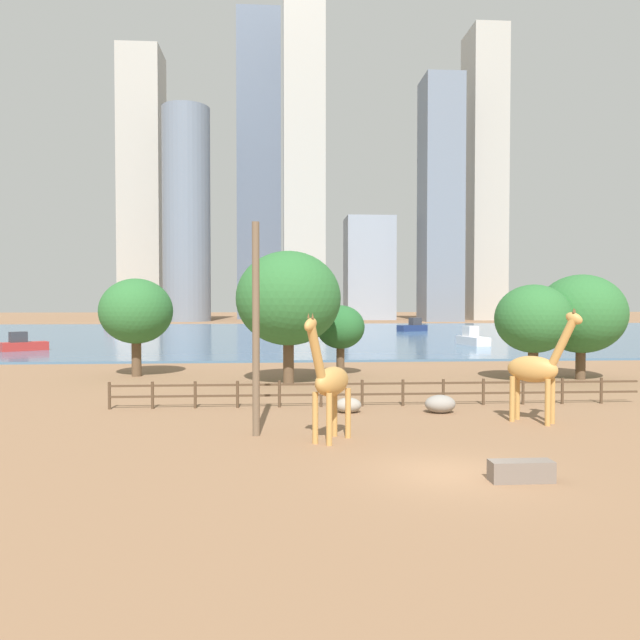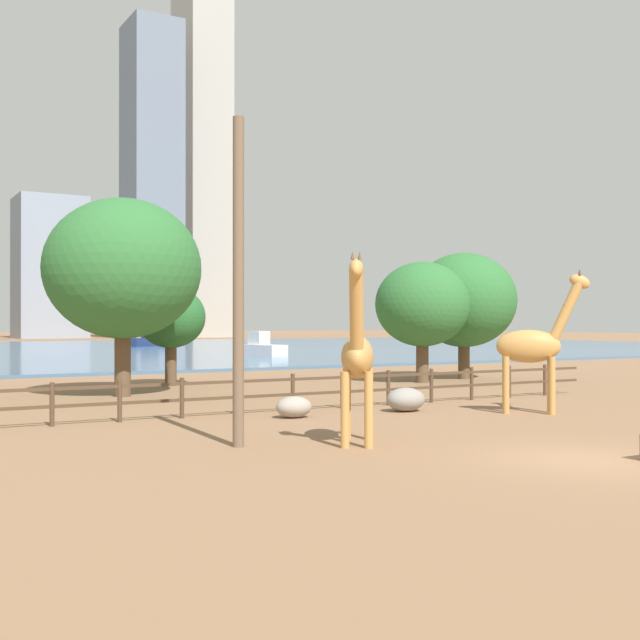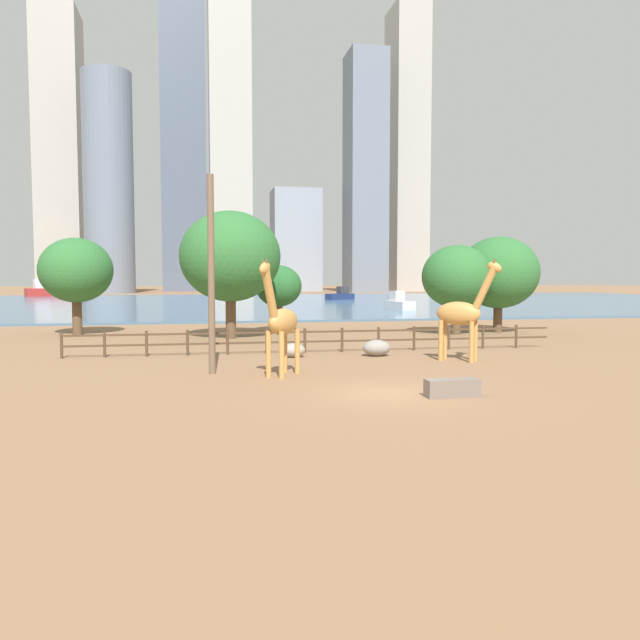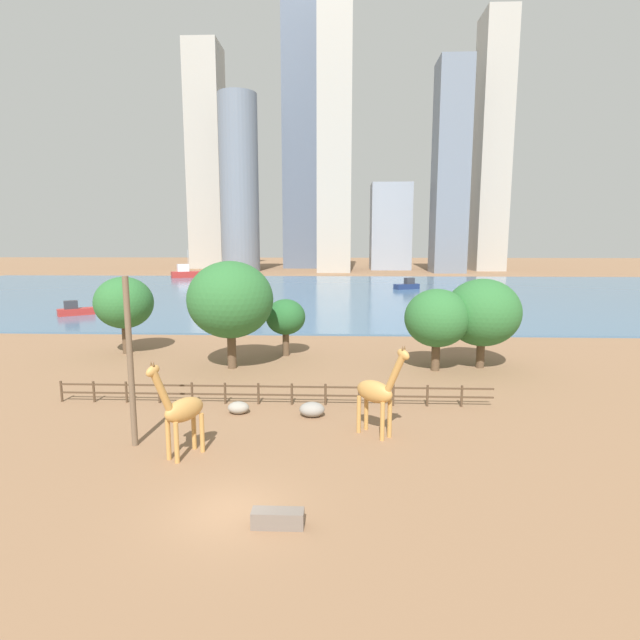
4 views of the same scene
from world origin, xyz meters
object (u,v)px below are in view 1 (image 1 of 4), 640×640
Objects in this scene: boulder_by_pole at (348,405)px; tree_left_small at (136,312)px; tree_right_tall at (288,299)px; boat_barge at (472,339)px; utility_pole at (256,329)px; feeding_trough at (521,471)px; boat_ferry at (124,319)px; boat_tug at (413,327)px; tree_center_broad at (340,328)px; tree_right_small at (581,314)px; boulder_near_fence at (440,404)px; tree_left_large at (533,319)px; giraffe_companion at (537,369)px; boat_sailboat at (23,344)px; giraffe_tall at (330,381)px.

tree_left_small is at bearing 130.77° from boulder_by_pole.
tree_right_tall is 1.61× the size of boat_barge.
tree_left_small is (-8.79, 19.55, 0.37)m from utility_pole.
feeding_trough is 31.21m from tree_left_small.
utility_pole reaches higher than boat_ferry.
boulder_by_pole is at bearing -75.94° from tree_right_tall.
utility_pole is 1.51× the size of boat_tug.
boat_tug is (15.61, 84.64, 0.66)m from feeding_trough.
tree_center_broad is 0.71× the size of tree_right_small.
boulder_by_pole is 0.18× the size of tree_left_small.
tree_center_broad reaches higher than boulder_near_fence.
tree_right_tall reaches higher than tree_right_small.
utility_pole is at bearing -142.70° from tree_right_small.
tree_left_large is 26.31m from tree_left_small.
giraffe_companion is 77.24m from boat_tug.
boat_barge is at bearing 73.68° from feeding_trough.
feeding_trough is at bearing -120.13° from tree_right_small.
boat_sailboat is (-32.84, 36.06, 0.43)m from boulder_near_fence.
boat_barge is (15.12, 51.62, 0.63)m from feeding_trough.
boat_tug is (32.11, 58.48, -3.47)m from tree_left_small.
boulder_near_fence is at bearing -57.27° from tree_right_tall.
utility_pole is 81.49m from boat_tug.
boulder_by_pole is at bearing -35.17° from boat_barge.
boat_barge is at bearing 38.84° from tree_left_small.
boat_tug is (6.24, 63.26, -3.04)m from tree_left_large.
giraffe_tall is 1.07× the size of boat_sailboat.
tree_left_small reaches higher than boat_tug.
utility_pole is at bearing -37.14° from boat_barge.
boat_sailboat reaches higher than boulder_near_fence.
tree_right_small is at bearing 60.06° from boat_tug.
tree_center_broad is (-2.50, 25.90, 3.00)m from feeding_trough.
tree_right_small reaches higher than boulder_by_pole.
feeding_trough is 22.88m from tree_right_tall.
boulder_by_pole is 0.27× the size of boat_sailboat.
tree_right_tall is (-3.69, -4.45, 2.00)m from tree_center_broad.
utility_pole is at bearing -79.53° from giraffe_tall.
boat_ferry is 1.90× the size of boat_sailboat.
tree_center_broad is (-6.48, 17.60, 1.02)m from giraffe_companion.
boat_ferry is (-47.76, 93.00, -2.60)m from tree_left_large.
boat_sailboat is (-26.08, 25.54, -4.46)m from tree_right_tall.
boat_ferry is (-42.38, 106.09, -0.88)m from giraffe_companion.
tree_left_small is at bearing 178.89° from tree_center_broad.
tree_center_broad is 31.27m from boat_barge.
boat_sailboat is at bearing 128.70° from boulder_by_pole.
tree_left_large is 1.40× the size of boat_sailboat.
utility_pole is 6.74× the size of boulder_by_pole.
utility_pole reaches higher than tree_left_small.
utility_pole is at bearing -93.92° from boat_sailboat.
tree_right_tall reaches higher than feeding_trough.
tree_left_small is 29.74m from tree_right_small.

